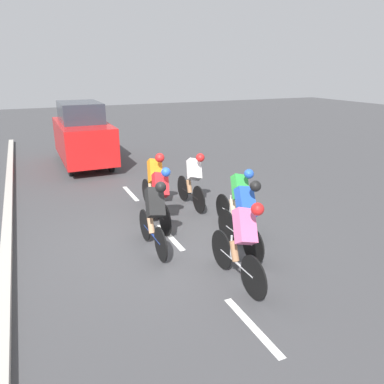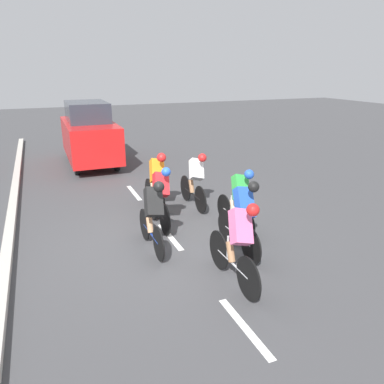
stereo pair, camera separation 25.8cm
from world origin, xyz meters
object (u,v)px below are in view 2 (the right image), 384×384
Objects in this scene: cyclist_red at (160,196)px; cyclist_blue at (242,216)px; cyclist_green at (239,198)px; cyclist_black at (153,214)px; cyclist_pink at (238,242)px; support_car at (89,134)px; cyclist_white at (195,179)px; cyclist_orange at (156,180)px.

cyclist_blue is at bearing 120.93° from cyclist_red.
cyclist_red is 1.01× the size of cyclist_blue.
cyclist_green is at bearing -115.71° from cyclist_blue.
cyclist_black reaches higher than cyclist_red.
support_car is (1.07, -9.31, 0.35)m from cyclist_pink.
cyclist_green is at bearing 106.07° from support_car.
cyclist_pink is 9.38m from support_car.
cyclist_pink reaches higher than cyclist_white.
cyclist_red is 6.63m from support_car.
cyclist_orange is at bearing -55.44° from cyclist_green.
cyclist_red is 1.00× the size of cyclist_green.
cyclist_green is 2.27m from cyclist_orange.
cyclist_red is 1.08m from cyclist_orange.
cyclist_red is at bearing -114.39° from cyclist_black.
support_car is at bearing -78.71° from cyclist_blue.
cyclist_green is 0.99× the size of cyclist_white.
cyclist_white is (-0.77, -3.64, -0.01)m from cyclist_pink.
cyclist_red is 2.08m from cyclist_blue.
cyclist_black is 0.41× the size of support_car.
cyclist_orange is at bearing 98.69° from support_car.
cyclist_green is (-1.53, 0.82, 0.01)m from cyclist_red.
support_car is (0.60, -6.59, 0.38)m from cyclist_red.
cyclist_green is at bearing 151.78° from cyclist_red.
cyclist_black is 0.97× the size of cyclist_white.
cyclist_orange is 0.42× the size of support_car.
cyclist_black is at bearing 48.77° from cyclist_white.
cyclist_red is at bearing 95.23° from support_car.
cyclist_green is 1.07m from cyclist_blue.
cyclist_green is 2.17m from cyclist_pink.
cyclist_white is (0.30, -1.74, 0.00)m from cyclist_green.
cyclist_pink reaches higher than cyclist_green.
cyclist_black is 1.12m from cyclist_red.
cyclist_blue is 2.95m from cyclist_orange.
cyclist_red is 1.00× the size of cyclist_orange.
cyclist_black reaches higher than cyclist_green.
cyclist_blue is (0.46, 0.96, 0.03)m from cyclist_green.
cyclist_white is at bearing -131.23° from cyclist_black.
cyclist_pink is 3.77m from cyclist_orange.
cyclist_red is at bearing 36.61° from cyclist_white.
cyclist_orange is at bearing -73.77° from cyclist_blue.
cyclist_orange is at bearing -108.90° from cyclist_black.
support_car is at bearing -81.31° from cyclist_orange.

